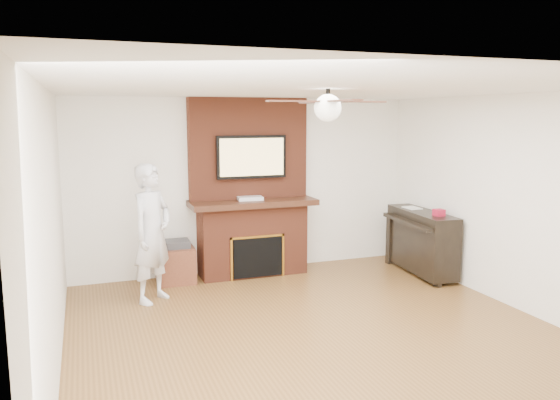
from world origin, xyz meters
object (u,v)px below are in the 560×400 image
object	(u,v)px
fireplace	(251,205)
side_table	(175,263)
piano	(421,240)
person	(152,233)

from	to	relation	value
fireplace	side_table	xyz separation A→B (m)	(-1.10, -0.07, -0.73)
side_table	piano	xyz separation A→B (m)	(3.38, -0.79, 0.22)
person	fireplace	bearing A→B (deg)	-17.44
side_table	piano	size ratio (longest dim) A/B	0.41
fireplace	person	world-z (taller)	fireplace
fireplace	piano	size ratio (longest dim) A/B	1.77
person	side_table	distance (m)	0.97
person	piano	distance (m)	3.77
piano	fireplace	bearing A→B (deg)	164.37
person	side_table	world-z (taller)	person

